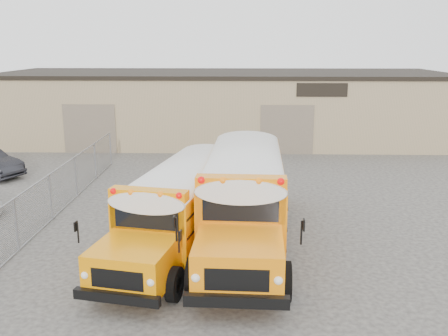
{
  "coord_description": "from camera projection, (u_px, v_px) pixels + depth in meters",
  "views": [
    {
      "loc": [
        1.14,
        -14.84,
        6.56
      ],
      "look_at": [
        0.52,
        4.97,
        1.6
      ],
      "focal_mm": 40.0,
      "sensor_mm": 36.0,
      "label": 1
    }
  ],
  "objects": [
    {
      "name": "ground",
      "position": [
        203.0,
        254.0,
        16.01
      ],
      "size": [
        120.0,
        120.0,
        0.0
      ],
      "primitive_type": "plane",
      "color": "#373532",
      "rests_on": "ground"
    },
    {
      "name": "warehouse",
      "position": [
        223.0,
        105.0,
        34.83
      ],
      "size": [
        30.2,
        10.2,
        4.67
      ],
      "color": "#9F8562",
      "rests_on": "ground"
    },
    {
      "name": "chainlink_fence",
      "position": [
        51.0,
        197.0,
        18.89
      ],
      "size": [
        0.07,
        18.07,
        1.81
      ],
      "color": "gray",
      "rests_on": "ground"
    },
    {
      "name": "school_bus_left",
      "position": [
        219.0,
        161.0,
        21.81
      ],
      "size": [
        3.98,
        9.45,
        2.69
      ],
      "color": "orange",
      "rests_on": "ground"
    },
    {
      "name": "school_bus_right",
      "position": [
        248.0,
        150.0,
        23.07
      ],
      "size": [
        3.01,
        10.51,
        3.05
      ],
      "color": "orange",
      "rests_on": "ground"
    },
    {
      "name": "tarp_bundle",
      "position": [
        215.0,
        234.0,
        15.61
      ],
      "size": [
        1.08,
        1.08,
        1.48
      ],
      "color": "black",
      "rests_on": "ground"
    }
  ]
}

